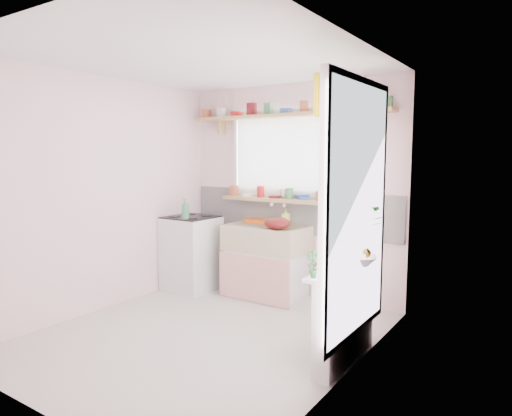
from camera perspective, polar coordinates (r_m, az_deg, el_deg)
The scene contains 19 objects.
room at distance 4.49m, azimuth 7.06°, elevation 2.78°, with size 3.20×3.20×3.20m.
sink_unit at distance 5.40m, azimuth 1.27°, elevation -6.61°, with size 0.95×0.65×1.11m.
cooker at distance 5.77m, azimuth -8.08°, elevation -5.53°, with size 0.58×0.58×0.93m.
radiator_ledge at distance 3.83m, azimuth 11.02°, elevation -12.88°, with size 0.22×0.95×0.78m.
windowsill at distance 5.44m, azimuth 2.34°, elevation 1.05°, with size 1.40×0.22×0.04m, color tan.
pine_shelf at distance 5.35m, azimuth 3.74°, elevation 11.47°, with size 2.52×0.24×0.04m, color tan.
shelf_crockery at distance 5.35m, azimuth 3.74°, elevation 12.27°, with size 2.47×0.11×0.12m.
sill_crockery at distance 5.44m, azimuth 2.19°, elevation 1.85°, with size 1.35×0.11×0.12m.
dish_tray at distance 5.58m, azimuth 0.94°, elevation -1.59°, with size 0.41×0.31×0.04m, color orange.
colander at distance 5.07m, azimuth 2.69°, elevation -1.90°, with size 0.29×0.29×0.13m, color #5A0F10.
jade_plant at distance 4.05m, azimuth 12.96°, elevation -2.81°, with size 0.43×0.38×0.48m, color #336D2B.
fruit_bowl at distance 3.85m, azimuth 12.57°, elevation -6.38°, with size 0.30×0.30×0.07m, color white.
herb_pot at distance 3.38m, azimuth 7.15°, elevation -6.96°, with size 0.11×0.07×0.20m, color #255C27.
soap_bottle_sink at distance 5.40m, azimuth 3.75°, elevation -1.07°, with size 0.09×0.09×0.19m, color #F7FD70.
sill_cup at distance 5.42m, azimuth 3.73°, elevation 1.82°, with size 0.14×0.14×0.11m, color white.
sill_bowl at distance 5.31m, azimuth 5.89°, elevation 1.43°, with size 0.19×0.19×0.06m, color #2D4393.
shelf_vase at distance 4.88m, azimuth 13.72°, elevation 12.89°, with size 0.14×0.14×0.15m, color #AB5234.
cooker_bottle at distance 5.44m, azimuth -8.83°, elevation -0.13°, with size 0.09×0.09×0.24m, color #418258.
fruit at distance 3.84m, azimuth 12.71°, elevation -5.49°, with size 0.20×0.14×0.10m.
Camera 1 is at (2.68, -3.14, 1.67)m, focal length 32.00 mm.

